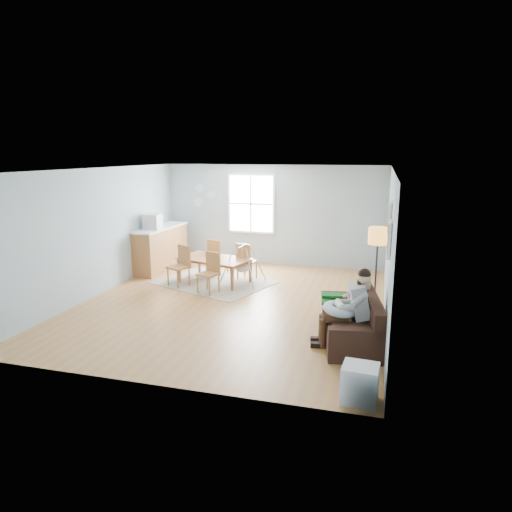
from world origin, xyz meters
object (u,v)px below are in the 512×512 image
(floor_lamp, at_px, (378,244))
(chair_se, at_px, (210,270))
(counter, at_px, (161,248))
(dining_table, at_px, (214,270))
(monitor, at_px, (152,222))
(chair_ne, at_px, (245,259))
(father, at_px, (349,305))
(sofa, at_px, (354,324))
(chair_sw, at_px, (181,263))
(chair_nw, at_px, (217,255))
(storage_cube, at_px, (359,384))
(toddler, at_px, (349,298))
(baby_swing, at_px, (243,267))

(floor_lamp, relative_size, chair_se, 1.91)
(counter, bearing_deg, dining_table, -25.63)
(floor_lamp, xyz_separation_m, dining_table, (-3.70, 1.47, -1.12))
(monitor, bearing_deg, chair_ne, -1.23)
(father, distance_m, chair_se, 3.78)
(sofa, height_order, monitor, monitor)
(chair_se, bearing_deg, floor_lamp, -11.77)
(chair_sw, height_order, chair_nw, chair_sw)
(counter, bearing_deg, storage_cube, -44.87)
(sofa, distance_m, toddler, 0.42)
(floor_lamp, xyz_separation_m, chair_ne, (-3.05, 1.90, -0.90))
(sofa, relative_size, toddler, 2.77)
(dining_table, xyz_separation_m, chair_se, (0.20, -0.74, 0.21))
(father, bearing_deg, sofa, 75.76)
(chair_se, bearing_deg, chair_nw, 105.21)
(chair_se, bearing_deg, chair_sw, 159.29)
(chair_nw, xyz_separation_m, counter, (-1.60, 0.12, 0.06))
(storage_cube, relative_size, dining_table, 0.29)
(chair_se, bearing_deg, counter, 141.22)
(dining_table, bearing_deg, chair_nw, 120.68)
(chair_sw, height_order, chair_ne, chair_sw)
(toddler, distance_m, monitor, 5.89)
(sofa, xyz_separation_m, chair_nw, (-3.61, 3.30, 0.23))
(father, distance_m, chair_nw, 5.04)
(sofa, xyz_separation_m, baby_swing, (-2.73, 2.68, 0.13))
(chair_sw, distance_m, chair_nw, 1.25)
(floor_lamp, height_order, storage_cube, floor_lamp)
(sofa, bearing_deg, chair_se, 150.48)
(dining_table, bearing_deg, chair_sw, -130.62)
(toddler, height_order, baby_swing, toddler)
(chair_se, relative_size, counter, 0.44)
(chair_sw, distance_m, monitor, 1.67)
(floor_lamp, xyz_separation_m, baby_swing, (-3.03, 1.59, -1.01))
(monitor, relative_size, baby_swing, 0.44)
(chair_ne, distance_m, baby_swing, 0.33)
(chair_ne, bearing_deg, baby_swing, -85.32)
(father, bearing_deg, counter, 144.13)
(sofa, distance_m, chair_nw, 4.90)
(toddler, xyz_separation_m, baby_swing, (-2.63, 2.51, -0.24))
(floor_lamp, height_order, chair_sw, floor_lamp)
(toddler, height_order, chair_nw, toddler)
(storage_cube, xyz_separation_m, chair_nw, (-3.80, 5.25, 0.27))
(floor_lamp, height_order, chair_se, floor_lamp)
(floor_lamp, distance_m, monitor, 5.84)
(storage_cube, bearing_deg, chair_se, 132.05)
(chair_se, distance_m, chair_nw, 1.54)
(counter, distance_m, baby_swing, 2.59)
(father, distance_m, baby_swing, 3.99)
(monitor, height_order, baby_swing, monitor)
(chair_sw, height_order, chair_se, chair_sw)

